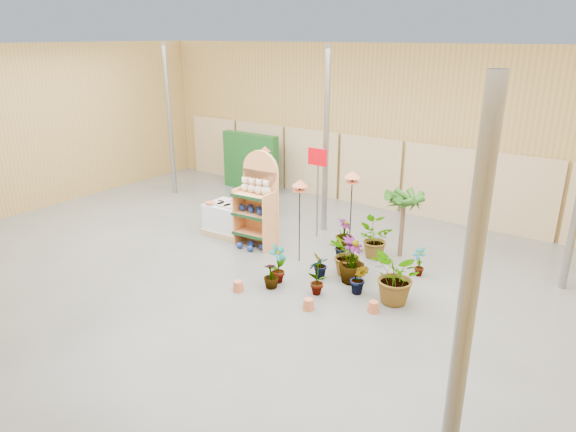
# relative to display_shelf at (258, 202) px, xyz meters

# --- Properties ---
(room) EXTENTS (15.20, 12.10, 4.70)m
(room) POSITION_rel_display_shelf_xyz_m (0.78, -0.92, 1.19)
(room) COLOR #555551
(room) RESTS_ON ground
(display_shelf) EXTENTS (0.97, 0.66, 2.23)m
(display_shelf) POSITION_rel_display_shelf_xyz_m (0.00, 0.00, 0.00)
(display_shelf) COLOR #DA8E54
(display_shelf) RESTS_ON ground
(teddy_bears) EXTENTS (0.83, 0.22, 0.35)m
(teddy_bears) POSITION_rel_display_shelf_xyz_m (0.03, -0.10, 0.39)
(teddy_bears) COLOR beige
(teddy_bears) RESTS_ON display_shelf
(gazing_balls_shelf) EXTENTS (0.82, 0.28, 0.16)m
(gazing_balls_shelf) POSITION_rel_display_shelf_xyz_m (0.00, -0.13, -0.14)
(gazing_balls_shelf) COLOR navy
(gazing_balls_shelf) RESTS_ON display_shelf
(gazing_balls_floor) EXTENTS (0.63, 0.39, 0.15)m
(gazing_balls_floor) POSITION_rel_display_shelf_xyz_m (0.07, -0.40, -0.94)
(gazing_balls_floor) COLOR navy
(gazing_balls_floor) RESTS_ON ground
(pallet_stack) EXTENTS (1.12, 0.94, 0.80)m
(pallet_stack) POSITION_rel_display_shelf_xyz_m (-1.03, 0.07, -0.64)
(pallet_stack) COLOR tan
(pallet_stack) RESTS_ON ground
(charcoal_planters) EXTENTS (0.80, 0.50, 1.00)m
(charcoal_planters) POSITION_rel_display_shelf_xyz_m (-1.48, 1.67, -0.60)
(charcoal_planters) COLOR black
(charcoal_planters) RESTS_ON ground
(trellis_stock) EXTENTS (2.00, 0.30, 1.80)m
(trellis_stock) POSITION_rel_display_shelf_xyz_m (-3.02, 3.37, -0.12)
(trellis_stock) COLOR #164A1A
(trellis_stock) RESTS_ON ground
(offer_sign) EXTENTS (0.50, 0.08, 2.20)m
(offer_sign) POSITION_rel_display_shelf_xyz_m (0.88, 1.15, 0.55)
(offer_sign) COLOR gray
(offer_sign) RESTS_ON ground
(bird_table_front) EXTENTS (0.34, 0.34, 1.85)m
(bird_table_front) POSITION_rel_display_shelf_xyz_m (1.35, -0.28, 0.69)
(bird_table_front) COLOR black
(bird_table_front) RESTS_ON ground
(bird_table_right) EXTENTS (0.34, 0.34, 2.10)m
(bird_table_right) POSITION_rel_display_shelf_xyz_m (2.36, 0.14, 0.93)
(bird_table_right) COLOR black
(bird_table_right) RESTS_ON ground
(bird_table_back) EXTENTS (0.34, 0.34, 1.70)m
(bird_table_back) POSITION_rel_display_shelf_xyz_m (-1.75, 2.51, 0.55)
(bird_table_back) COLOR black
(bird_table_back) RESTS_ON ground
(palm) EXTENTS (0.70, 0.70, 1.60)m
(palm) POSITION_rel_display_shelf_xyz_m (3.04, 1.26, 0.33)
(palm) COLOR brown
(palm) RESTS_ON ground
(potted_plant_0) EXTENTS (0.31, 0.44, 0.83)m
(potted_plant_0) POSITION_rel_display_shelf_xyz_m (1.60, -1.40, -0.61)
(potted_plant_0) COLOR #204E13
(potted_plant_0) RESTS_ON ground
(potted_plant_1) EXTENTS (0.34, 0.39, 0.61)m
(potted_plant_1) POSITION_rel_display_shelf_xyz_m (2.18, -0.77, -0.71)
(potted_plant_1) COLOR #204E13
(potted_plant_1) RESTS_ON ground
(potted_plant_2) EXTENTS (0.99, 0.92, 0.89)m
(potted_plant_2) POSITION_rel_display_shelf_xyz_m (2.57, -0.27, -0.57)
(potted_plant_2) COLOR #204E13
(potted_plant_2) RESTS_ON ground
(potted_plant_3) EXTENTS (0.61, 0.61, 0.95)m
(potted_plant_3) POSITION_rel_display_shelf_xyz_m (2.78, -0.52, -0.55)
(potted_plant_3) COLOR #204E13
(potted_plant_3) RESTS_ON ground
(potted_plant_4) EXTENTS (0.40, 0.37, 0.63)m
(potted_plant_4) POSITION_rel_display_shelf_xyz_m (3.76, 0.54, -0.71)
(potted_plant_4) COLOR #204E13
(potted_plant_4) RESTS_ON ground
(potted_plant_5) EXTENTS (0.36, 0.40, 0.62)m
(potted_plant_5) POSITION_rel_display_shelf_xyz_m (2.07, 0.27, -0.71)
(potted_plant_5) COLOR #204E13
(potted_plant_5) RESTS_ON ground
(potted_plant_6) EXTENTS (0.83, 0.74, 0.86)m
(potted_plant_6) POSITION_rel_display_shelf_xyz_m (2.56, 0.85, -0.59)
(potted_plant_6) COLOR #204E13
(potted_plant_6) RESTS_ON ground
(potted_plant_7) EXTENTS (0.42, 0.42, 0.54)m
(potted_plant_7) POSITION_rel_display_shelf_xyz_m (1.62, -1.65, -0.75)
(potted_plant_7) COLOR #204E13
(potted_plant_7) RESTS_ON ground
(potted_plant_8) EXTENTS (0.41, 0.49, 0.80)m
(potted_plant_8) POSITION_rel_display_shelf_xyz_m (2.49, -1.34, -0.62)
(potted_plant_8) COLOR #204E13
(potted_plant_8) RESTS_ON ground
(potted_plant_9) EXTENTS (0.42, 0.38, 0.63)m
(potted_plant_9) POSITION_rel_display_shelf_xyz_m (3.14, -0.87, -0.70)
(potted_plant_9) COLOR #204E13
(potted_plant_9) RESTS_ON ground
(potted_plant_10) EXTENTS (1.30, 1.28, 1.09)m
(potted_plant_10) POSITION_rel_display_shelf_xyz_m (3.88, -0.82, -0.48)
(potted_plant_10) COLOR #204E13
(potted_plant_10) RESTS_ON ground
(potted_plant_11) EXTENTS (0.47, 0.47, 0.70)m
(potted_plant_11) POSITION_rel_display_shelf_xyz_m (1.79, 0.92, -0.67)
(potted_plant_11) COLOR #204E13
(potted_plant_11) RESTS_ON ground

